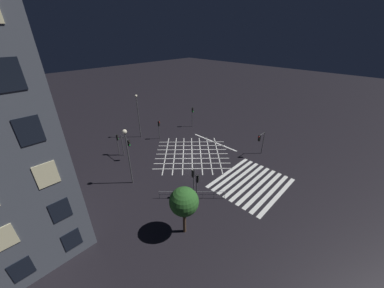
{
  "coord_description": "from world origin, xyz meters",
  "views": [
    {
      "loc": [
        -21.4,
        -20.8,
        17.63
      ],
      "look_at": [
        0.0,
        0.0,
        1.81
      ],
      "focal_mm": 20.0,
      "sensor_mm": 36.0,
      "label": 1
    }
  ],
  "objects": [
    {
      "name": "street_tree_near",
      "position": [
        -11.36,
        -10.02,
        3.87
      ],
      "size": [
        2.73,
        2.73,
        5.27
      ],
      "color": "#473323",
      "rests_on": "ground_plane"
    },
    {
      "name": "pedestrian_railing",
      "position": [
        -7.46,
        -7.25,
        0.67
      ],
      "size": [
        5.45,
        5.61,
        1.05
      ],
      "rotation": [
        0.0,
        0.0,
        -0.8
      ],
      "color": "gray",
      "rests_on": "ground_plane"
    },
    {
      "name": "traffic_light_nw_main",
      "position": [
        -8.22,
        8.19,
        2.57
      ],
      "size": [
        0.39,
        0.36,
        3.59
      ],
      "color": "#424244",
      "rests_on": "ground_plane"
    },
    {
      "name": "traffic_light_sw_main",
      "position": [
        -7.14,
        -7.77,
        2.51
      ],
      "size": [
        0.39,
        0.36,
        3.51
      ],
      "color": "#424244",
      "rests_on": "ground_plane"
    },
    {
      "name": "street_lamp_west",
      "position": [
        -2.16,
        11.29,
        5.3
      ],
      "size": [
        0.45,
        0.45,
        8.0
      ],
      "color": "#424244",
      "rests_on": "ground_plane"
    },
    {
      "name": "traffic_light_median_north",
      "position": [
        -0.19,
        8.05,
        2.54
      ],
      "size": [
        0.36,
        0.39,
        3.55
      ],
      "rotation": [
        0.0,
        0.0,
        -1.57
      ],
      "color": "#424244",
      "rests_on": "ground_plane"
    },
    {
      "name": "traffic_light_ne_cross",
      "position": [
        8.11,
        7.74,
        2.94
      ],
      "size": [
        0.36,
        0.39,
        4.12
      ],
      "rotation": [
        0.0,
        0.0,
        -1.57
      ],
      "color": "#424244",
      "rests_on": "ground_plane"
    },
    {
      "name": "ground_plane",
      "position": [
        0.0,
        0.0,
        0.0
      ],
      "size": [
        200.0,
        200.0,
        0.0
      ],
      "primitive_type": "plane",
      "color": "black"
    },
    {
      "name": "traffic_light_sw_cross",
      "position": [
        -7.23,
        -7.21,
        2.83
      ],
      "size": [
        0.36,
        0.39,
        3.96
      ],
      "rotation": [
        0.0,
        0.0,
        1.57
      ],
      "color": "#424244",
      "rests_on": "ground_plane"
    },
    {
      "name": "street_lamp_east",
      "position": [
        -10.75,
        0.42,
        5.65
      ],
      "size": [
        0.55,
        0.55,
        7.63
      ],
      "color": "#424244",
      "rests_on": "ground_plane"
    },
    {
      "name": "traffic_light_se_main",
      "position": [
        7.04,
        -7.95,
        2.83
      ],
      "size": [
        1.88,
        0.36,
        3.89
      ],
      "rotation": [
        0.0,
        0.0,
        3.14
      ],
      "color": "#424244",
      "rests_on": "ground_plane"
    },
    {
      "name": "traffic_light_nw_cross",
      "position": [
        -7.88,
        6.2,
        2.63
      ],
      "size": [
        0.36,
        2.45,
        3.58
      ],
      "rotation": [
        0.0,
        0.0,
        -1.57
      ],
      "color": "#424244",
      "rests_on": "ground_plane"
    },
    {
      "name": "road_markings",
      "position": [
        0.24,
        -6.76,
        0.0
      ],
      "size": [
        14.25,
        21.79,
        0.01
      ],
      "color": "silver",
      "rests_on": "ground_plane"
    }
  ]
}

